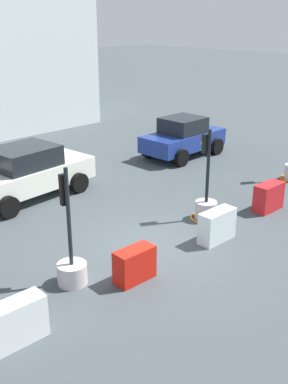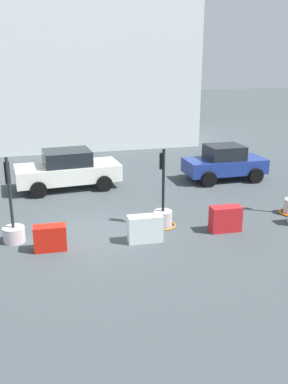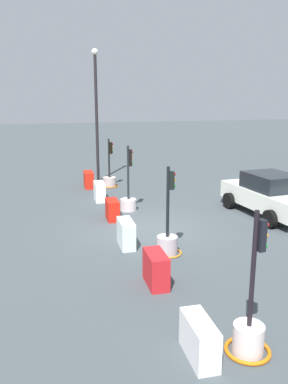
% 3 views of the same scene
% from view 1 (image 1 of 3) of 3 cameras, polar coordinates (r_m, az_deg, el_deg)
% --- Properties ---
extents(ground_plane, '(120.00, 120.00, 0.00)m').
position_cam_1_polar(ground_plane, '(12.43, 0.36, -6.54)').
color(ground_plane, '#3F474B').
extents(traffic_light_1, '(0.68, 0.68, 2.77)m').
position_cam_1_polar(traffic_light_1, '(10.72, -8.88, -8.86)').
color(traffic_light_1, beige).
rests_on(traffic_light_1, ground_plane).
extents(traffic_light_2, '(0.91, 0.91, 2.74)m').
position_cam_1_polar(traffic_light_2, '(13.92, 7.59, -1.63)').
color(traffic_light_2, '#B4A6AC').
rests_on(traffic_light_2, ground_plane).
extents(construction_barrier_1, '(1.11, 0.49, 0.87)m').
position_cam_1_polar(construction_barrier_1, '(9.21, -15.31, -15.11)').
color(construction_barrier_1, silver).
rests_on(construction_barrier_1, ground_plane).
extents(construction_barrier_2, '(0.99, 0.49, 0.79)m').
position_cam_1_polar(construction_barrier_2, '(10.74, -1.16, -8.89)').
color(construction_barrier_2, red).
rests_on(construction_barrier_2, ground_plane).
extents(construction_barrier_3, '(1.12, 0.48, 0.87)m').
position_cam_1_polar(construction_barrier_3, '(12.64, 8.94, -4.12)').
color(construction_barrier_3, silver).
rests_on(construction_barrier_3, ground_plane).
extents(construction_barrier_4, '(1.06, 0.52, 0.87)m').
position_cam_1_polar(construction_barrier_4, '(14.93, 15.03, -0.59)').
color(construction_barrier_4, red).
rests_on(construction_barrier_4, ground_plane).
extents(car_white_van, '(4.68, 2.54, 1.72)m').
position_cam_1_polar(car_white_van, '(15.82, -14.32, 2.34)').
color(car_white_van, silver).
rests_on(car_white_van, ground_plane).
extents(car_blue_estate, '(3.82, 2.10, 1.67)m').
position_cam_1_polar(car_blue_estate, '(20.02, 4.81, 6.72)').
color(car_blue_estate, navy).
rests_on(car_blue_estate, ground_plane).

